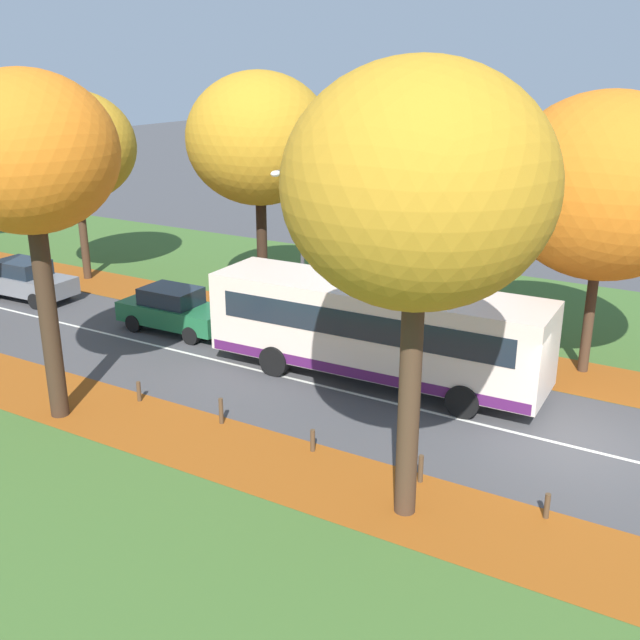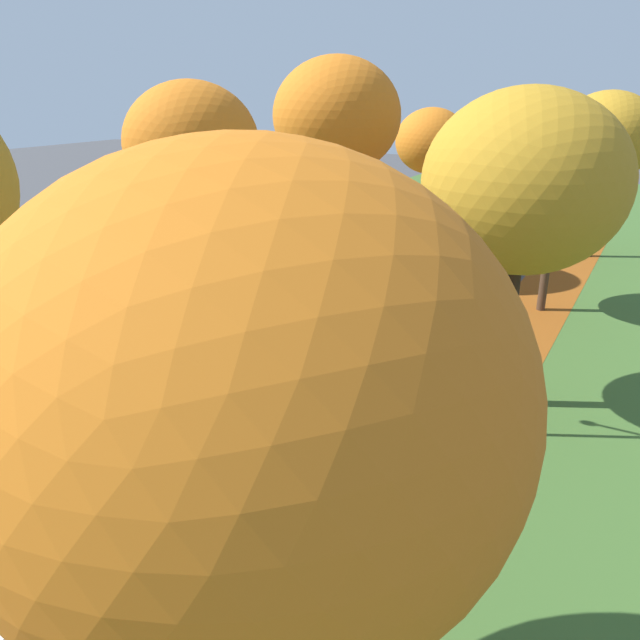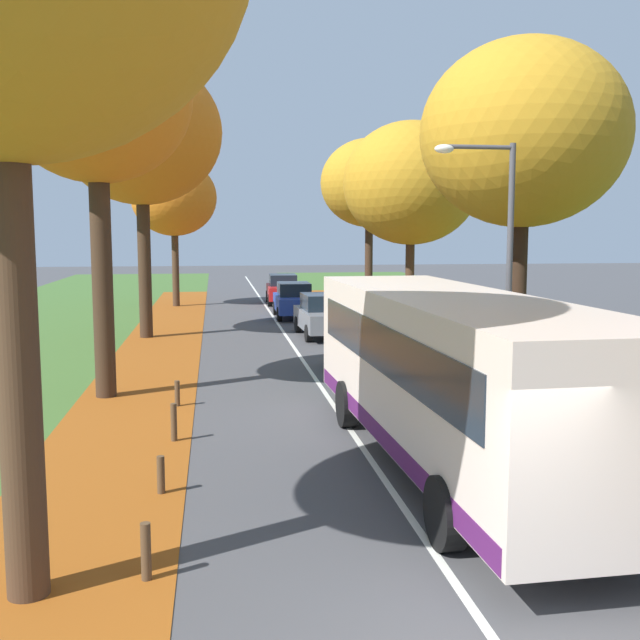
{
  "view_description": "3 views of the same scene",
  "coord_description": "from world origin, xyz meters",
  "px_view_note": "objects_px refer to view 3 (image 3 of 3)",
  "views": [
    {
      "loc": [
        -17.87,
        -2.89,
        9.32
      ],
      "look_at": [
        -0.5,
        7.34,
        2.3
      ],
      "focal_mm": 42.0,
      "sensor_mm": 36.0,
      "label": 1
    },
    {
      "loc": [
        8.79,
        -3.82,
        8.95
      ],
      "look_at": [
        0.23,
        11.57,
        2.33
      ],
      "focal_mm": 35.0,
      "sensor_mm": 36.0,
      "label": 2
    },
    {
      "loc": [
        -2.7,
        -5.66,
        4.07
      ],
      "look_at": [
        -0.29,
        11.39,
        1.98
      ],
      "focal_mm": 42.0,
      "sensor_mm": 36.0,
      "label": 3
    }
  ],
  "objects_px": {
    "tree_right_far": "(369,183)",
    "car_grey_following": "(323,315)",
    "tree_left_far": "(174,198)",
    "tree_left_near": "(96,99)",
    "bollard_sixth": "(177,394)",
    "streetlamp_right": "(496,244)",
    "tree_left_mid": "(141,132)",
    "tree_right_near": "(524,134)",
    "car_blue_third_in_line": "(294,300)",
    "bollard_fifth": "(174,422)",
    "bollard_third": "(146,552)",
    "car_green_lead": "(367,347)",
    "bus": "(450,369)",
    "bollard_fourth": "(161,475)",
    "car_red_fourth_in_line": "(283,289)",
    "tree_right_mid": "(411,184)"
  },
  "relations": [
    {
      "from": "tree_right_far",
      "to": "car_grey_following",
      "type": "distance_m",
      "value": 12.8
    },
    {
      "from": "tree_left_far",
      "to": "tree_left_near",
      "type": "bearing_deg",
      "value": -91.65
    },
    {
      "from": "bollard_sixth",
      "to": "streetlamp_right",
      "type": "bearing_deg",
      "value": -6.73
    },
    {
      "from": "tree_left_mid",
      "to": "tree_right_near",
      "type": "distance_m",
      "value": 14.44
    },
    {
      "from": "tree_left_near",
      "to": "car_blue_third_in_line",
      "type": "height_order",
      "value": "tree_left_near"
    },
    {
      "from": "tree_left_near",
      "to": "bollard_fifth",
      "type": "height_order",
      "value": "tree_left_near"
    },
    {
      "from": "bollard_third",
      "to": "bollard_sixth",
      "type": "xyz_separation_m",
      "value": [
        -0.05,
        8.74,
        -0.05
      ]
    },
    {
      "from": "bollard_third",
      "to": "car_green_lead",
      "type": "xyz_separation_m",
      "value": [
        5.03,
        11.77,
        0.46
      ]
    },
    {
      "from": "tree_left_near",
      "to": "car_green_lead",
      "type": "relative_size",
      "value": 2.17
    },
    {
      "from": "tree_right_far",
      "to": "streetlamp_right",
      "type": "distance_m",
      "value": 22.72
    },
    {
      "from": "bollard_sixth",
      "to": "streetlamp_right",
      "type": "relative_size",
      "value": 0.1
    },
    {
      "from": "bollard_fifth",
      "to": "car_grey_following",
      "type": "bearing_deg",
      "value": 70.38
    },
    {
      "from": "bus",
      "to": "bollard_sixth",
      "type": "bearing_deg",
      "value": 133.32
    },
    {
      "from": "car_grey_following",
      "to": "bus",
      "type": "bearing_deg",
      "value": -90.5
    },
    {
      "from": "bollard_fourth",
      "to": "tree_left_mid",
      "type": "bearing_deg",
      "value": 95.66
    },
    {
      "from": "bollard_fifth",
      "to": "car_red_fourth_in_line",
      "type": "relative_size",
      "value": 0.18
    },
    {
      "from": "tree_left_near",
      "to": "bollard_fifth",
      "type": "bearing_deg",
      "value": -66.19
    },
    {
      "from": "car_grey_following",
      "to": "car_blue_third_in_line",
      "type": "distance_m",
      "value": 6.34
    },
    {
      "from": "tree_right_near",
      "to": "tree_right_mid",
      "type": "height_order",
      "value": "tree_right_near"
    },
    {
      "from": "bollard_fifth",
      "to": "bollard_sixth",
      "type": "relative_size",
      "value": 1.23
    },
    {
      "from": "tree_left_near",
      "to": "car_blue_third_in_line",
      "type": "relative_size",
      "value": 2.18
    },
    {
      "from": "streetlamp_right",
      "to": "car_green_lead",
      "type": "distance_m",
      "value": 5.34
    },
    {
      "from": "tree_left_far",
      "to": "bollard_fifth",
      "type": "xyz_separation_m",
      "value": [
        1.22,
        -26.13,
        -5.35
      ]
    },
    {
      "from": "tree_left_mid",
      "to": "car_green_lead",
      "type": "xyz_separation_m",
      "value": [
        6.78,
        -8.48,
        -6.81
      ]
    },
    {
      "from": "streetlamp_right",
      "to": "bus",
      "type": "xyz_separation_m",
      "value": [
        -2.42,
        -4.28,
        -2.04
      ]
    },
    {
      "from": "car_blue_third_in_line",
      "to": "car_green_lead",
      "type": "bearing_deg",
      "value": -87.82
    },
    {
      "from": "bollard_fifth",
      "to": "car_grey_following",
      "type": "height_order",
      "value": "car_grey_following"
    },
    {
      "from": "tree_left_far",
      "to": "tree_right_far",
      "type": "height_order",
      "value": "tree_right_far"
    },
    {
      "from": "car_green_lead",
      "to": "car_grey_following",
      "type": "distance_m",
      "value": 7.84
    },
    {
      "from": "tree_right_mid",
      "to": "bollard_fourth",
      "type": "xyz_separation_m",
      "value": [
        -8.41,
        -16.92,
        -5.53
      ]
    },
    {
      "from": "car_green_lead",
      "to": "car_grey_following",
      "type": "bearing_deg",
      "value": 90.72
    },
    {
      "from": "tree_left_mid",
      "to": "bus",
      "type": "bearing_deg",
      "value": -68.55
    },
    {
      "from": "tree_left_near",
      "to": "bus",
      "type": "relative_size",
      "value": 0.88
    },
    {
      "from": "tree_left_near",
      "to": "bus",
      "type": "distance_m",
      "value": 10.68
    },
    {
      "from": "tree_left_far",
      "to": "bollard_fourth",
      "type": "height_order",
      "value": "tree_left_far"
    },
    {
      "from": "tree_left_far",
      "to": "tree_right_mid",
      "type": "height_order",
      "value": "tree_right_mid"
    },
    {
      "from": "tree_left_mid",
      "to": "car_grey_following",
      "type": "bearing_deg",
      "value": -5.47
    },
    {
      "from": "tree_right_mid",
      "to": "car_grey_following",
      "type": "relative_size",
      "value": 1.92
    },
    {
      "from": "tree_left_mid",
      "to": "bollard_sixth",
      "type": "distance_m",
      "value": 13.75
    },
    {
      "from": "tree_right_far",
      "to": "bus",
      "type": "distance_m",
      "value": 27.51
    },
    {
      "from": "tree_left_far",
      "to": "streetlamp_right",
      "type": "xyz_separation_m",
      "value": [
        8.41,
        -24.08,
        -1.99
      ]
    },
    {
      "from": "bollard_sixth",
      "to": "car_red_fourth_in_line",
      "type": "distance_m",
      "value": 24.19
    },
    {
      "from": "tree_left_near",
      "to": "tree_right_mid",
      "type": "distance_m",
      "value": 14.22
    },
    {
      "from": "bollard_sixth",
      "to": "bus",
      "type": "relative_size",
      "value": 0.06
    },
    {
      "from": "tree_right_mid",
      "to": "bollard_fourth",
      "type": "bearing_deg",
      "value": -116.43
    },
    {
      "from": "tree_right_mid",
      "to": "bollard_third",
      "type": "distance_m",
      "value": 22.21
    },
    {
      "from": "car_grey_following",
      "to": "car_blue_third_in_line",
      "type": "xyz_separation_m",
      "value": [
        -0.44,
        6.33,
        0.0
      ]
    },
    {
      "from": "bollard_fourth",
      "to": "car_blue_third_in_line",
      "type": "relative_size",
      "value": 0.14
    },
    {
      "from": "tree_left_near",
      "to": "tree_left_far",
      "type": "height_order",
      "value": "tree_left_near"
    },
    {
      "from": "bus",
      "to": "car_red_fourth_in_line",
      "type": "height_order",
      "value": "bus"
    }
  ]
}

